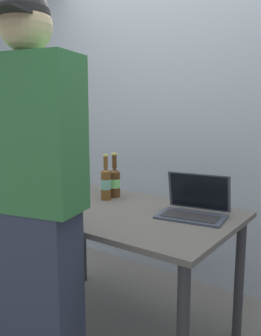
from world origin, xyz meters
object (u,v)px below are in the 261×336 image
Objects in this scene: laptop at (194,206)px; person_figure at (34,208)px; beer_bottle_green at (106,183)px; beer_bottle_dark at (115,181)px.

laptop is 0.86m from person_figure.
beer_bottle_green reaches higher than beer_bottle_dark.
beer_bottle_green is 0.09m from beer_bottle_dark.
laptop is at bearing -7.09° from beer_bottle_dark.
beer_bottle_green is at bearing -88.02° from beer_bottle_dark.
beer_bottle_dark is (-0.00, 0.09, -0.01)m from beer_bottle_green.
beer_bottle_green is at bearing -178.47° from laptop.
beer_bottle_dark is at bearing 105.16° from person_figure.
laptop is 1.33× the size of beer_bottle_dark.
person_figure reaches higher than laptop.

